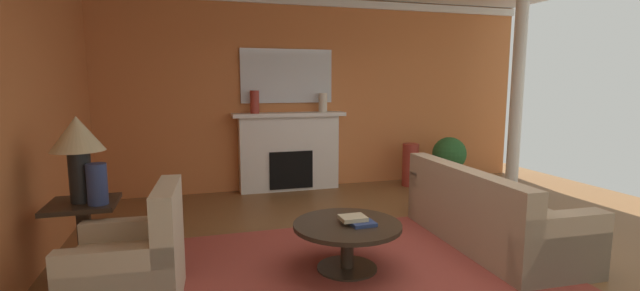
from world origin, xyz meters
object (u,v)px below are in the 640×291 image
(mantel_mirror, at_px, (287,76))
(armchair_near_window, at_px, (132,268))
(sofa, at_px, (487,218))
(vase_mantel_left, at_px, (255,102))
(fireplace, at_px, (289,154))
(vase_tall_corner, at_px, (410,165))
(vase_mantel_right, at_px, (323,103))
(potted_plant, at_px, (449,157))
(coffee_table, at_px, (347,235))
(table_lamp, at_px, (78,142))
(vase_on_side_table, at_px, (97,184))
(side_table, at_px, (85,235))

(mantel_mirror, height_order, armchair_near_window, mantel_mirror)
(sofa, xyz_separation_m, vase_mantel_left, (-2.04, 2.94, 1.14))
(fireplace, xyz_separation_m, armchair_near_window, (-1.99, -3.31, -0.29))
(fireplace, xyz_separation_m, vase_tall_corner, (2.02, -0.30, -0.23))
(vase_mantel_right, bearing_deg, potted_plant, -12.80)
(armchair_near_window, distance_m, vase_mantel_right, 4.28)
(coffee_table, xyz_separation_m, table_lamp, (-2.27, 0.50, 0.89))
(vase_mantel_left, xyz_separation_m, vase_on_side_table, (-1.74, -2.74, -0.56))
(potted_plant, bearing_deg, vase_tall_corner, 159.82)
(coffee_table, xyz_separation_m, vase_mantel_left, (-0.38, 3.12, 1.10))
(armchair_near_window, bearing_deg, side_table, 125.32)
(sofa, distance_m, vase_tall_corner, 2.74)
(vase_on_side_table, bearing_deg, mantel_mirror, 51.78)
(sofa, distance_m, armchair_near_window, 3.49)
(table_lamp, xyz_separation_m, vase_on_side_table, (0.15, -0.12, -0.35))
(fireplace, relative_size, vase_mantel_left, 5.12)
(sofa, bearing_deg, vase_mantel_right, 107.73)
(coffee_table, bearing_deg, potted_plant, 43.51)
(sofa, bearing_deg, vase_on_side_table, 177.03)
(potted_plant, bearing_deg, mantel_mirror, 166.27)
(armchair_near_window, height_order, side_table, armchair_near_window)
(fireplace, height_order, sofa, fireplace)
(sofa, bearing_deg, vase_mantel_left, 124.76)
(side_table, xyz_separation_m, vase_on_side_table, (0.15, -0.12, 0.48))
(side_table, relative_size, vase_mantel_left, 1.99)
(fireplace, relative_size, armchair_near_window, 1.89)
(fireplace, relative_size, vase_mantel_right, 5.93)
(coffee_table, relative_size, side_table, 1.43)
(vase_on_side_table, bearing_deg, potted_plant, 24.81)
(coffee_table, distance_m, potted_plant, 3.85)
(vase_tall_corner, relative_size, vase_mantel_left, 2.05)
(fireplace, distance_m, vase_tall_corner, 2.06)
(armchair_near_window, xyz_separation_m, potted_plant, (4.61, 2.79, 0.19))
(vase_mantel_right, bearing_deg, vase_tall_corner, -9.64)
(mantel_mirror, xyz_separation_m, vase_on_side_table, (-2.29, -2.91, -0.96))
(fireplace, distance_m, vase_on_side_table, 3.62)
(sofa, relative_size, vase_mantel_right, 7.02)
(coffee_table, xyz_separation_m, potted_plant, (2.79, 2.65, 0.16))
(fireplace, xyz_separation_m, table_lamp, (-2.44, -2.67, 0.63))
(coffee_table, bearing_deg, fireplace, 86.94)
(potted_plant, bearing_deg, sofa, -114.62)
(vase_on_side_table, bearing_deg, coffee_table, -10.06)
(fireplace, height_order, coffee_table, fireplace)
(vase_on_side_table, bearing_deg, sofa, -2.97)
(side_table, xyz_separation_m, vase_mantel_right, (2.99, 2.62, 1.01))
(sofa, relative_size, potted_plant, 2.56)
(side_table, height_order, vase_mantel_right, vase_mantel_right)
(mantel_mirror, xyz_separation_m, table_lamp, (-2.44, -2.79, -0.61))
(vase_mantel_left, bearing_deg, side_table, -125.83)
(vase_mantel_left, bearing_deg, vase_mantel_right, 0.00)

